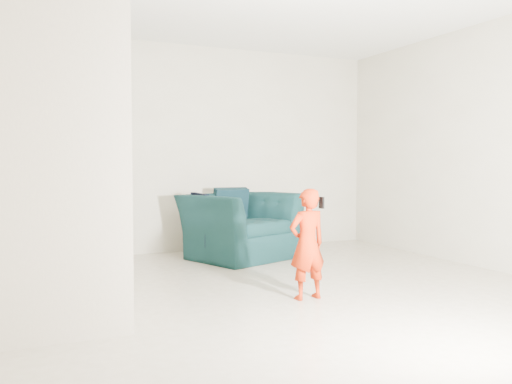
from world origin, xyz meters
TOP-DOWN VIEW (x-y plane):
  - floor at (0.00, 0.00)m, footprint 5.50×5.50m
  - back_wall at (0.00, 2.75)m, footprint 5.00×0.00m
  - right_wall at (2.50, 0.00)m, footprint 0.00×5.50m
  - armchair at (0.28, 1.98)m, footprint 1.52×1.43m
  - toddler at (0.05, -0.11)m, footprint 0.36×0.25m
  - side_table at (1.30, 2.15)m, footprint 0.36×0.36m
  - staircase at (-2.00, 0.55)m, footprint 1.02×3.03m
  - cushion at (0.30, 2.34)m, footprint 0.44×0.21m
  - throw at (-0.22, 2.03)m, footprint 0.05×0.55m
  - phone at (0.17, -0.13)m, footprint 0.03×0.05m

SIDE VIEW (x-z plane):
  - floor at x=0.00m, z-range 0.00..0.00m
  - side_table at x=1.30m, z-range 0.06..0.42m
  - armchair at x=0.28m, z-range 0.00..0.79m
  - toddler at x=0.05m, z-range 0.00..0.94m
  - throw at x=-0.22m, z-range 0.19..0.80m
  - cushion at x=0.30m, z-range 0.41..0.85m
  - phone at x=0.17m, z-range 0.77..0.87m
  - staircase at x=-2.00m, z-range -0.86..2.76m
  - right_wall at x=2.50m, z-range -1.40..4.10m
  - back_wall at x=0.00m, z-range -1.15..3.85m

